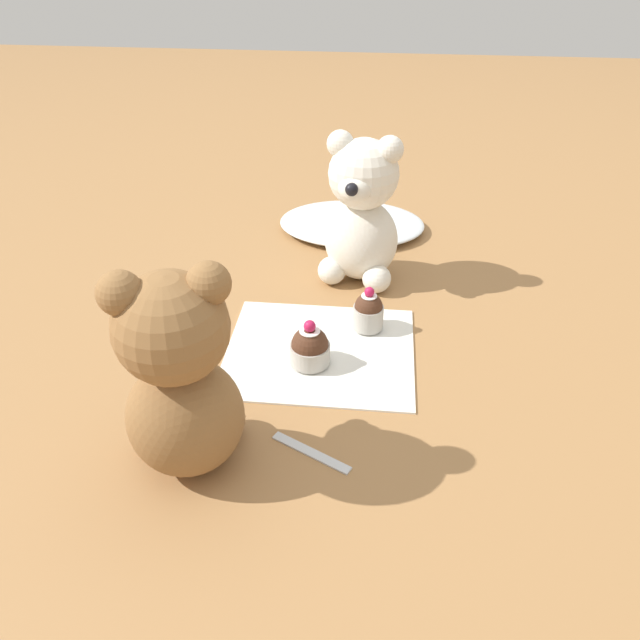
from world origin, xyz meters
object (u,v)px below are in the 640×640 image
cupcake_near_cream_bear (368,311)px  teaspoon (311,452)px  teddy_bear_cream (361,213)px  teddy_bear_tan (180,378)px  cupcake_near_tan_bear (310,348)px

cupcake_near_cream_bear → teaspoon: bearing=-102.3°
teddy_bear_cream → cupcake_near_cream_bear: size_ratio=3.60×
teddy_bear_cream → cupcake_near_cream_bear: (0.02, -0.15, -0.09)m
teaspoon → cupcake_near_cream_bear: bearing=105.0°
teddy_bear_tan → teaspoon: bearing=172.7°
cupcake_near_tan_bear → teaspoon: cupcake_near_tan_bear is taller
teaspoon → teddy_bear_cream: bearing=112.4°
teddy_bear_tan → cupcake_near_cream_bear: (0.19, 0.28, -0.09)m
cupcake_near_tan_bear → teaspoon: bearing=-83.0°
teddy_bear_cream → teaspoon: size_ratio=2.35×
teddy_bear_tan → teaspoon: size_ratio=2.46×
teddy_bear_cream → teddy_bear_tan: bearing=-97.7°
teddy_bear_tan → teaspoon: (0.13, 0.02, -0.12)m
teddy_bear_cream → teddy_bear_tan: 0.47m
teddy_bear_tan → cupcake_near_cream_bear: bearing=-141.9°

